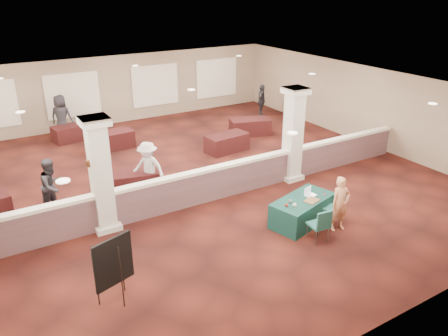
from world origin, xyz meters
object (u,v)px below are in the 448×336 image
near_table (302,210)px  attendee_a (52,186)px  far_table_front_right (227,143)px  conf_chair_main (336,207)px  far_table_front_center (135,182)px  far_table_back_center (112,140)px  easel_board (113,263)px  attendee_d (62,117)px  woman (340,204)px  far_table_back_left (73,132)px  attendee_b (148,168)px  attendee_c (261,101)px  far_table_back_right (250,127)px  conf_chair_side (321,223)px

near_table → attendee_a: 7.25m
near_table → far_table_front_right: 6.08m
conf_chair_main → far_table_front_center: bearing=113.3°
conf_chair_main → far_table_back_center: conf_chair_main is taller
easel_board → far_table_front_center: bearing=48.5°
far_table_front_center → far_table_front_right: (4.50, 1.64, 0.00)m
far_table_back_center → attendee_a: (-3.13, -4.43, 0.50)m
conf_chair_main → attendee_d: attendee_d is taller
attendee_d → far_table_front_right: bearing=171.5°
woman → far_table_front_center: 6.51m
far_table_back_center → attendee_a: size_ratio=1.02×
far_table_back_left → far_table_back_center: bearing=-59.1°
attendee_a → attendee_b: bearing=-39.0°
near_table → attendee_a: bearing=128.7°
far_table_front_right → easel_board: bearing=-135.7°
attendee_d → far_table_back_center: bearing=155.9°
far_table_front_right → attendee_c: size_ratio=1.04×
woman → conf_chair_main: bearing=78.4°
far_table_front_center → far_table_back_left: 6.22m
conf_chair_main → far_table_back_right: conf_chair_main is taller
woman → near_table: bearing=136.3°
easel_board → attendee_d: bearing=65.8°
far_table_back_center → woman: bearing=-70.5°
near_table → conf_chair_side: 1.10m
far_table_back_right → attendee_c: attendee_c is taller
far_table_front_right → far_table_back_center: bearing=145.2°
attendee_b → attendee_c: size_ratio=1.05×
far_table_back_center → far_table_back_right: bearing=-13.7°
woman → attendee_b: 6.02m
far_table_back_center → attendee_b: size_ratio=1.00×
easel_board → far_table_back_center: easel_board is taller
far_table_front_center → far_table_back_center: far_table_back_center is taller
far_table_back_left → far_table_back_right: size_ratio=0.95×
woman → attendee_d: attendee_d is taller
conf_chair_side → attendee_c: 11.61m
far_table_front_center → far_table_back_left: size_ratio=1.02×
woman → far_table_front_center: woman is taller
far_table_back_right → attendee_c: (2.02, 1.99, 0.47)m
attendee_c → attendee_b: bearing=172.0°
conf_chair_side → woman: bearing=20.7°
far_table_back_left → attendee_b: (0.89, -6.50, 0.52)m
far_table_back_left → far_table_back_right: far_table_back_right is taller
far_table_front_right → attendee_b: (-4.11, -1.94, 0.51)m
far_table_front_right → attendee_a: bearing=-166.1°
attendee_b → conf_chair_side: bearing=-10.7°
easel_board → far_table_back_center: bearing=55.7°
easel_board → conf_chair_side: bearing=-22.1°
far_table_back_right → attendee_b: 6.90m
attendee_b → near_table: bearing=-2.2°
conf_chair_side → easel_board: size_ratio=0.61×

